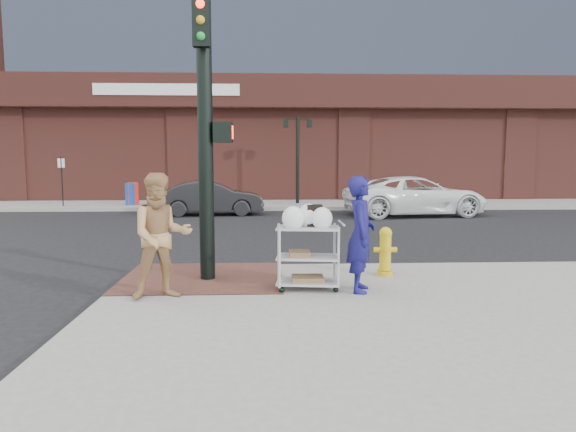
{
  "coord_description": "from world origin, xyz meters",
  "views": [
    {
      "loc": [
        0.54,
        -8.09,
        2.26
      ],
      "look_at": [
        0.91,
        0.86,
        1.25
      ],
      "focal_mm": 32.0,
      "sensor_mm": 36.0,
      "label": 1
    }
  ],
  "objects_px": {
    "traffic_signal_pole": "(206,124)",
    "utility_cart": "(308,251)",
    "woman_blue": "(361,234)",
    "lamp_post": "(298,151)",
    "pedestrian_tan": "(161,236)",
    "minivan_white": "(415,196)",
    "sedan_dark": "(211,198)",
    "fire_hydrant": "(385,251)"
  },
  "relations": [
    {
      "from": "traffic_signal_pole",
      "to": "utility_cart",
      "type": "height_order",
      "value": "traffic_signal_pole"
    },
    {
      "from": "traffic_signal_pole",
      "to": "woman_blue",
      "type": "xyz_separation_m",
      "value": [
        2.5,
        -0.91,
        -1.76
      ]
    },
    {
      "from": "lamp_post",
      "to": "pedestrian_tan",
      "type": "relative_size",
      "value": 2.11
    },
    {
      "from": "minivan_white",
      "to": "utility_cart",
      "type": "relative_size",
      "value": 4.05
    },
    {
      "from": "traffic_signal_pole",
      "to": "sedan_dark",
      "type": "relative_size",
      "value": 1.21
    },
    {
      "from": "sedan_dark",
      "to": "utility_cart",
      "type": "distance_m",
      "value": 12.76
    },
    {
      "from": "sedan_dark",
      "to": "utility_cart",
      "type": "xyz_separation_m",
      "value": [
        2.87,
        -12.43,
        0.09
      ]
    },
    {
      "from": "sedan_dark",
      "to": "lamp_post",
      "type": "bearing_deg",
      "value": -51.4
    },
    {
      "from": "lamp_post",
      "to": "fire_hydrant",
      "type": "relative_size",
      "value": 4.54
    },
    {
      "from": "utility_cart",
      "to": "sedan_dark",
      "type": "bearing_deg",
      "value": 103.02
    },
    {
      "from": "woman_blue",
      "to": "pedestrian_tan",
      "type": "xyz_separation_m",
      "value": [
        -3.07,
        -0.27,
        0.03
      ]
    },
    {
      "from": "sedan_dark",
      "to": "utility_cart",
      "type": "relative_size",
      "value": 3.01
    },
    {
      "from": "traffic_signal_pole",
      "to": "fire_hydrant",
      "type": "xyz_separation_m",
      "value": [
        3.16,
        0.19,
        -2.23
      ]
    },
    {
      "from": "utility_cart",
      "to": "lamp_post",
      "type": "bearing_deg",
      "value": 87.13
    },
    {
      "from": "minivan_white",
      "to": "lamp_post",
      "type": "bearing_deg",
      "value": 40.36
    },
    {
      "from": "sedan_dark",
      "to": "fire_hydrant",
      "type": "distance_m",
      "value": 12.27
    },
    {
      "from": "pedestrian_tan",
      "to": "utility_cart",
      "type": "relative_size",
      "value": 1.38
    },
    {
      "from": "pedestrian_tan",
      "to": "woman_blue",
      "type": "bearing_deg",
      "value": -13.75
    },
    {
      "from": "pedestrian_tan",
      "to": "lamp_post",
      "type": "bearing_deg",
      "value": 60.65
    },
    {
      "from": "traffic_signal_pole",
      "to": "pedestrian_tan",
      "type": "distance_m",
      "value": 2.17
    },
    {
      "from": "pedestrian_tan",
      "to": "sedan_dark",
      "type": "bearing_deg",
      "value": 73.98
    },
    {
      "from": "sedan_dark",
      "to": "fire_hydrant",
      "type": "relative_size",
      "value": 4.69
    },
    {
      "from": "woman_blue",
      "to": "fire_hydrant",
      "type": "xyz_separation_m",
      "value": [
        0.66,
        1.1,
        -0.47
      ]
    },
    {
      "from": "minivan_white",
      "to": "fire_hydrant",
      "type": "height_order",
      "value": "minivan_white"
    },
    {
      "from": "pedestrian_tan",
      "to": "sedan_dark",
      "type": "height_order",
      "value": "pedestrian_tan"
    },
    {
      "from": "lamp_post",
      "to": "sedan_dark",
      "type": "bearing_deg",
      "value": -135.9
    },
    {
      "from": "woman_blue",
      "to": "minivan_white",
      "type": "xyz_separation_m",
      "value": [
        4.41,
        12.07,
        -0.29
      ]
    },
    {
      "from": "utility_cart",
      "to": "minivan_white",
      "type": "bearing_deg",
      "value": 66.27
    },
    {
      "from": "lamp_post",
      "to": "utility_cart",
      "type": "distance_m",
      "value": 16.12
    },
    {
      "from": "sedan_dark",
      "to": "utility_cart",
      "type": "height_order",
      "value": "utility_cart"
    },
    {
      "from": "traffic_signal_pole",
      "to": "fire_hydrant",
      "type": "bearing_deg",
      "value": 3.43
    },
    {
      "from": "sedan_dark",
      "to": "woman_blue",
      "type": "bearing_deg",
      "value": -169.1
    },
    {
      "from": "pedestrian_tan",
      "to": "minivan_white",
      "type": "bearing_deg",
      "value": 39.94
    },
    {
      "from": "pedestrian_tan",
      "to": "sedan_dark",
      "type": "relative_size",
      "value": 0.46
    },
    {
      "from": "pedestrian_tan",
      "to": "utility_cart",
      "type": "height_order",
      "value": "pedestrian_tan"
    },
    {
      "from": "lamp_post",
      "to": "sedan_dark",
      "type": "xyz_separation_m",
      "value": [
        -3.68,
        -3.56,
        -1.94
      ]
    },
    {
      "from": "traffic_signal_pole",
      "to": "woman_blue",
      "type": "relative_size",
      "value": 2.73
    },
    {
      "from": "pedestrian_tan",
      "to": "utility_cart",
      "type": "bearing_deg",
      "value": -8.11
    },
    {
      "from": "pedestrian_tan",
      "to": "utility_cart",
      "type": "distance_m",
      "value": 2.3
    },
    {
      "from": "woman_blue",
      "to": "sedan_dark",
      "type": "relative_size",
      "value": 0.44
    },
    {
      "from": "utility_cart",
      "to": "fire_hydrant",
      "type": "relative_size",
      "value": 1.56
    },
    {
      "from": "pedestrian_tan",
      "to": "fire_hydrant",
      "type": "distance_m",
      "value": 4.0
    }
  ]
}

